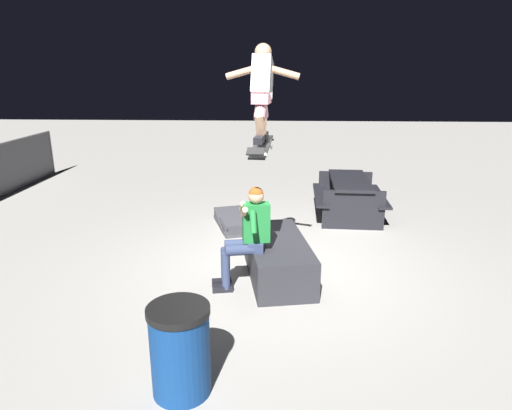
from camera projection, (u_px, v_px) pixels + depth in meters
The scene contains 8 objects.
ground_plane at pixel (278, 269), 6.38m from camera, with size 40.00×40.00×0.00m, color gray.
ledge_box_main at pixel (277, 258), 6.12m from camera, with size 1.71×0.77×0.53m, color #28282D.
person_sitting_on_ledge at pixel (247, 232), 5.63m from camera, with size 0.60×0.78×1.36m.
skateboard at pixel (261, 147), 5.34m from camera, with size 1.03×0.30×0.17m.
skater_airborne at pixel (262, 88), 5.20m from camera, with size 0.63×0.89×1.12m.
kicker_ramp at pixel (241, 223), 8.14m from camera, with size 1.36×1.12×0.31m.
picnic_table_back at pixel (349, 191), 8.58m from camera, with size 1.76×1.41×0.75m.
trash_bin at pixel (180, 350), 3.83m from camera, with size 0.55×0.55×0.83m.
Camera 1 is at (-5.85, 0.05, 2.73)m, focal length 31.00 mm.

